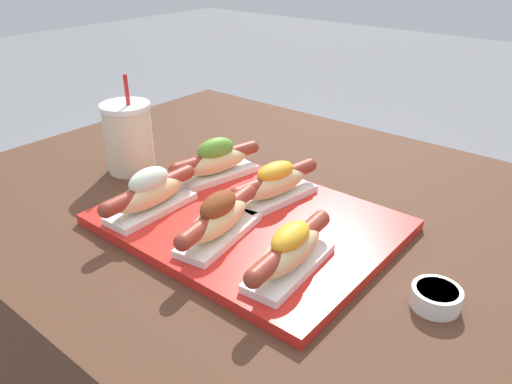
{
  "coord_description": "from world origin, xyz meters",
  "views": [
    {
      "loc": [
        0.53,
        -0.65,
        1.13
      ],
      "look_at": [
        0.06,
        -0.08,
        0.75
      ],
      "focal_mm": 35.0,
      "sensor_mm": 36.0,
      "label": 1
    }
  ],
  "objects_px": {
    "hot_dog_1": "(219,218)",
    "hot_dog_4": "(275,183)",
    "serving_tray": "(248,222)",
    "hot_dog_3": "(216,160)",
    "hot_dog_0": "(150,193)",
    "hot_dog_2": "(290,250)",
    "drink_cup": "(129,137)",
    "sauce_bowl": "(436,296)"
  },
  "relations": [
    {
      "from": "hot_dog_2",
      "to": "sauce_bowl",
      "type": "distance_m",
      "value": 0.2
    },
    {
      "from": "serving_tray",
      "to": "hot_dog_3",
      "type": "relative_size",
      "value": 2.31
    },
    {
      "from": "serving_tray",
      "to": "hot_dog_0",
      "type": "bearing_deg",
      "value": -148.23
    },
    {
      "from": "hot_dog_0",
      "to": "drink_cup",
      "type": "xyz_separation_m",
      "value": [
        -0.2,
        0.11,
        0.02
      ]
    },
    {
      "from": "hot_dog_0",
      "to": "sauce_bowl",
      "type": "xyz_separation_m",
      "value": [
        0.46,
        0.09,
        -0.04
      ]
    },
    {
      "from": "hot_dog_2",
      "to": "drink_cup",
      "type": "bearing_deg",
      "value": 168.28
    },
    {
      "from": "hot_dog_0",
      "to": "hot_dog_1",
      "type": "height_order",
      "value": "hot_dog_0"
    },
    {
      "from": "hot_dog_2",
      "to": "sauce_bowl",
      "type": "xyz_separation_m",
      "value": [
        0.18,
        0.08,
        -0.04
      ]
    },
    {
      "from": "sauce_bowl",
      "to": "serving_tray",
      "type": "bearing_deg",
      "value": -179.58
    },
    {
      "from": "sauce_bowl",
      "to": "drink_cup",
      "type": "bearing_deg",
      "value": 178.25
    },
    {
      "from": "hot_dog_0",
      "to": "hot_dog_4",
      "type": "height_order",
      "value": "hot_dog_0"
    },
    {
      "from": "hot_dog_0",
      "to": "hot_dog_2",
      "type": "bearing_deg",
      "value": 2.28
    },
    {
      "from": "sauce_bowl",
      "to": "drink_cup",
      "type": "relative_size",
      "value": 0.32
    },
    {
      "from": "serving_tray",
      "to": "hot_dog_1",
      "type": "height_order",
      "value": "hot_dog_1"
    },
    {
      "from": "hot_dog_2",
      "to": "hot_dog_3",
      "type": "xyz_separation_m",
      "value": [
        -0.29,
        0.16,
        0.0
      ]
    },
    {
      "from": "hot_dog_1",
      "to": "sauce_bowl",
      "type": "distance_m",
      "value": 0.33
    },
    {
      "from": "hot_dog_1",
      "to": "drink_cup",
      "type": "bearing_deg",
      "value": 163.92
    },
    {
      "from": "serving_tray",
      "to": "hot_dog_4",
      "type": "distance_m",
      "value": 0.09
    },
    {
      "from": "serving_tray",
      "to": "sauce_bowl",
      "type": "distance_m",
      "value": 0.32
    },
    {
      "from": "hot_dog_2",
      "to": "drink_cup",
      "type": "relative_size",
      "value": 1.0
    },
    {
      "from": "hot_dog_0",
      "to": "hot_dog_1",
      "type": "relative_size",
      "value": 1.01
    },
    {
      "from": "hot_dog_0",
      "to": "hot_dog_4",
      "type": "xyz_separation_m",
      "value": [
        0.14,
        0.17,
        -0.0
      ]
    },
    {
      "from": "serving_tray",
      "to": "hot_dog_4",
      "type": "bearing_deg",
      "value": 92.95
    },
    {
      "from": "hot_dog_0",
      "to": "drink_cup",
      "type": "bearing_deg",
      "value": 150.55
    },
    {
      "from": "serving_tray",
      "to": "sauce_bowl",
      "type": "height_order",
      "value": "sauce_bowl"
    },
    {
      "from": "hot_dog_4",
      "to": "drink_cup",
      "type": "distance_m",
      "value": 0.34
    },
    {
      "from": "hot_dog_2",
      "to": "sauce_bowl",
      "type": "relative_size",
      "value": 3.09
    },
    {
      "from": "serving_tray",
      "to": "hot_dog_4",
      "type": "relative_size",
      "value": 2.29
    },
    {
      "from": "hot_dog_3",
      "to": "sauce_bowl",
      "type": "height_order",
      "value": "hot_dog_3"
    },
    {
      "from": "hot_dog_0",
      "to": "drink_cup",
      "type": "distance_m",
      "value": 0.23
    },
    {
      "from": "hot_dog_0",
      "to": "hot_dog_3",
      "type": "height_order",
      "value": "hot_dog_3"
    },
    {
      "from": "drink_cup",
      "to": "serving_tray",
      "type": "bearing_deg",
      "value": -3.8
    },
    {
      "from": "sauce_bowl",
      "to": "hot_dog_1",
      "type": "bearing_deg",
      "value": -166.03
    },
    {
      "from": "hot_dog_1",
      "to": "hot_dog_4",
      "type": "bearing_deg",
      "value": 93.38
    },
    {
      "from": "hot_dog_0",
      "to": "hot_dog_3",
      "type": "bearing_deg",
      "value": 92.37
    },
    {
      "from": "hot_dog_0",
      "to": "hot_dog_2",
      "type": "xyz_separation_m",
      "value": [
        0.28,
        0.01,
        -0.0
      ]
    },
    {
      "from": "serving_tray",
      "to": "hot_dog_0",
      "type": "distance_m",
      "value": 0.17
    },
    {
      "from": "hot_dog_1",
      "to": "hot_dog_4",
      "type": "height_order",
      "value": "hot_dog_1"
    },
    {
      "from": "serving_tray",
      "to": "hot_dog_0",
      "type": "xyz_separation_m",
      "value": [
        -0.14,
        -0.09,
        0.04
      ]
    },
    {
      "from": "sauce_bowl",
      "to": "hot_dog_3",
      "type": "bearing_deg",
      "value": 170.58
    },
    {
      "from": "hot_dog_1",
      "to": "hot_dog_2",
      "type": "relative_size",
      "value": 0.99
    },
    {
      "from": "hot_dog_1",
      "to": "hot_dog_2",
      "type": "height_order",
      "value": "hot_dog_1"
    }
  ]
}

